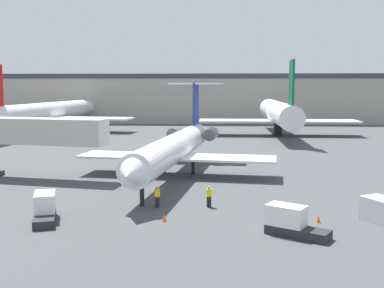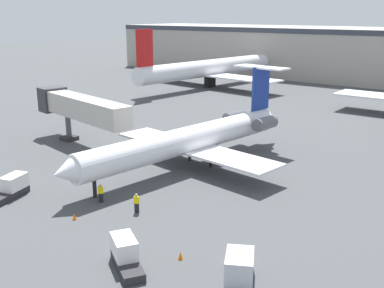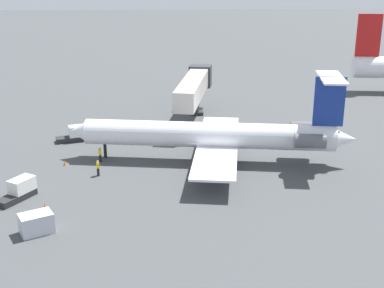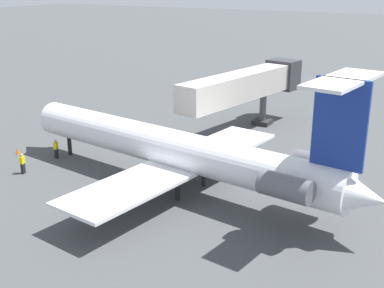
% 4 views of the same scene
% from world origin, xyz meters
% --- Properties ---
extents(ground_plane, '(400.00, 400.00, 0.10)m').
position_xyz_m(ground_plane, '(0.00, 0.00, -0.05)').
color(ground_plane, '#424447').
extents(regional_jet, '(21.14, 31.54, 9.81)m').
position_xyz_m(regional_jet, '(0.15, 2.07, 3.16)').
color(regional_jet, white).
rests_on(regional_jet, ground_plane).
extents(jet_bridge, '(18.05, 6.03, 6.49)m').
position_xyz_m(jet_bridge, '(-16.43, 0.34, 4.80)').
color(jet_bridge, '#B7B2A8').
rests_on(jet_bridge, ground_plane).
extents(ground_crew_marshaller, '(0.46, 0.36, 1.69)m').
position_xyz_m(ground_crew_marshaller, '(-0.25, -10.82, 0.86)').
color(ground_crew_marshaller, black).
rests_on(ground_crew_marshaller, ground_plane).
extents(ground_crew_loader, '(0.45, 0.35, 1.69)m').
position_xyz_m(ground_crew_loader, '(3.79, -10.53, 0.86)').
color(ground_crew_loader, black).
rests_on(ground_crew_loader, ground_plane).
extents(baggage_tug_lead, '(2.54, 4.24, 1.90)m').
position_xyz_m(baggage_tug_lead, '(-7.72, -14.71, 0.84)').
color(baggage_tug_lead, '#262628').
rests_on(baggage_tug_lead, ground_plane).
extents(baggage_tug_trailing, '(4.14, 3.29, 1.90)m').
position_xyz_m(baggage_tug_trailing, '(9.10, -17.14, 0.84)').
color(baggage_tug_trailing, '#262628').
rests_on(baggage_tug_trailing, ground_plane).
extents(cargo_container_uld, '(2.75, 3.11, 1.69)m').
position_xyz_m(cargo_container_uld, '(15.86, -13.96, 0.85)').
color(cargo_container_uld, silver).
rests_on(cargo_container_uld, ground_plane).
extents(traffic_cone_near, '(0.36, 0.36, 0.55)m').
position_xyz_m(traffic_cone_near, '(11.43, -14.30, 0.28)').
color(traffic_cone_near, orange).
rests_on(traffic_cone_near, ground_plane).
extents(traffic_cone_mid, '(0.36, 0.36, 0.55)m').
position_xyz_m(traffic_cone_mid, '(0.72, -14.57, 0.28)').
color(traffic_cone_mid, orange).
rests_on(traffic_cone_mid, ground_plane).
extents(parked_airliner_west_end, '(35.32, 41.62, 13.04)m').
position_xyz_m(parked_airliner_west_end, '(-30.20, 48.43, 4.11)').
color(parked_airliner_west_end, white).
rests_on(parked_airliner_west_end, ground_plane).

